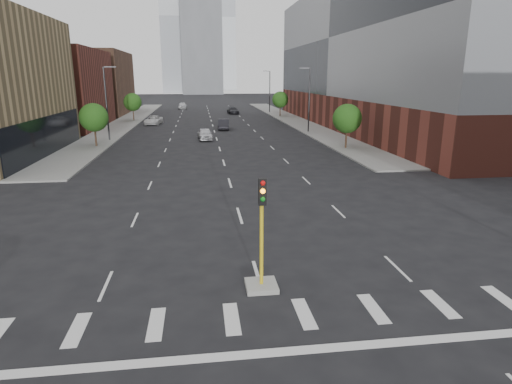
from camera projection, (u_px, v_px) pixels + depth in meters
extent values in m
cube|color=gray|center=(127.00, 121.00, 76.78)|extent=(5.00, 92.00, 0.15)
cube|color=gray|center=(291.00, 119.00, 80.55)|extent=(5.00, 92.00, 0.15)
cube|color=brown|center=(33.00, 89.00, 66.00)|extent=(20.00, 22.00, 12.00)
cube|color=brown|center=(78.00, 83.00, 90.75)|extent=(20.00, 24.00, 13.00)
cube|color=brown|center=(398.00, 111.00, 68.34)|extent=(24.00, 70.00, 5.00)
cube|color=slate|center=(405.00, 38.00, 65.46)|extent=(24.00, 70.00, 17.00)
cube|color=#B2B7BC|center=(184.00, 19.00, 208.23)|extent=(22.00, 22.00, 70.00)
cube|color=#B2B7BC|center=(217.00, 19.00, 247.46)|extent=(20.00, 20.00, 80.00)
cube|color=slate|center=(202.00, 44.00, 193.50)|extent=(18.00, 18.00, 44.00)
cube|color=#999993|center=(261.00, 286.00, 16.46)|extent=(1.20, 1.20, 0.20)
cylinder|color=gold|center=(262.00, 245.00, 16.01)|extent=(0.14, 0.14, 3.20)
cube|color=black|center=(262.00, 192.00, 15.29)|extent=(0.28, 0.18, 1.00)
sphere|color=red|center=(263.00, 183.00, 15.10)|extent=(0.18, 0.18, 0.18)
sphere|color=orange|center=(263.00, 191.00, 15.18)|extent=(0.18, 0.18, 0.18)
sphere|color=#0C7F19|center=(263.00, 199.00, 15.26)|extent=(0.18, 0.18, 0.18)
cylinder|color=#2D2D30|center=(309.00, 101.00, 61.02)|extent=(0.20, 0.20, 9.00)
cube|color=#2D2D30|center=(305.00, 68.00, 59.74)|extent=(1.40, 0.22, 0.15)
cylinder|color=#2D2D30|center=(270.00, 92.00, 94.51)|extent=(0.20, 0.20, 9.00)
cube|color=#2D2D30|center=(266.00, 71.00, 93.24)|extent=(1.40, 0.22, 0.15)
cylinder|color=#2D2D30|center=(106.00, 105.00, 52.84)|extent=(0.20, 0.20, 9.00)
cube|color=#2D2D30|center=(110.00, 67.00, 51.76)|extent=(1.40, 0.22, 0.15)
cylinder|color=#382619|center=(96.00, 138.00, 48.90)|extent=(0.20, 0.20, 1.75)
sphere|color=#1F4713|center=(94.00, 117.00, 48.28)|extent=(3.20, 3.20, 3.20)
cylinder|color=#382619|center=(134.00, 115.00, 77.61)|extent=(0.20, 0.20, 1.75)
sphere|color=#1F4713|center=(133.00, 102.00, 76.99)|extent=(3.20, 3.20, 3.20)
cylinder|color=#382619|center=(346.00, 140.00, 47.64)|extent=(0.20, 0.20, 1.75)
sphere|color=#1F4713|center=(347.00, 119.00, 47.02)|extent=(3.20, 3.20, 3.20)
cylinder|color=#382619|center=(280.00, 112.00, 85.92)|extent=(0.20, 0.20, 1.75)
sphere|color=#1F4713|center=(280.00, 100.00, 85.30)|extent=(3.20, 3.20, 3.20)
imported|color=silver|center=(205.00, 134.00, 54.85)|extent=(2.07, 4.51, 1.50)
imported|color=black|center=(224.00, 124.00, 65.45)|extent=(1.94, 4.80, 1.55)
imported|color=silver|center=(154.00, 120.00, 72.25)|extent=(3.04, 5.47, 1.45)
imported|color=black|center=(233.00, 111.00, 92.36)|extent=(2.48, 5.22, 1.47)
imported|color=silver|center=(183.00, 106.00, 105.94)|extent=(2.07, 4.97, 1.68)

